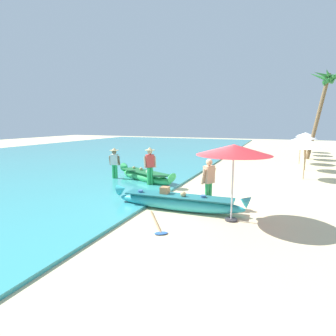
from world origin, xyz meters
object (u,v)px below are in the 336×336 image
object	(u,v)px
boat_cyan_foreground	(178,202)
person_vendor_hatted	(150,164)
palm_tree_mid_cluster	(326,86)
person_tourist_customer	(209,180)
paddle	(157,225)
boat_green_midground	(145,176)
person_vendor_assistant	(114,162)
patio_umbrella_large	(234,150)

from	to	relation	value
boat_cyan_foreground	person_vendor_hatted	xyz separation A→B (m)	(-2.32, 2.63, 0.76)
person_vendor_hatted	palm_tree_mid_cluster	bearing A→B (deg)	57.81
person_vendor_hatted	person_tourist_customer	world-z (taller)	person_vendor_hatted
boat_cyan_foreground	paddle	xyz separation A→B (m)	(-0.05, -1.53, -0.25)
boat_green_midground	person_vendor_hatted	bearing A→B (deg)	-51.05
person_vendor_assistant	boat_cyan_foreground	bearing A→B (deg)	-35.03
palm_tree_mid_cluster	paddle	world-z (taller)	palm_tree_mid_cluster
patio_umbrella_large	palm_tree_mid_cluster	world-z (taller)	palm_tree_mid_cluster
boat_cyan_foreground	boat_green_midground	bearing A→B (deg)	130.84
boat_cyan_foreground	person_vendor_hatted	size ratio (longest dim) A/B	2.58
boat_green_midground	person_vendor_assistant	size ratio (longest dim) A/B	2.32
person_vendor_hatted	paddle	size ratio (longest dim) A/B	1.10
boat_cyan_foreground	palm_tree_mid_cluster	world-z (taller)	palm_tree_mid_cluster
person_tourist_customer	person_vendor_assistant	distance (m)	5.99
boat_green_midground	person_vendor_hatted	xyz separation A→B (m)	(0.64, -0.79, 0.76)
boat_green_midground	person_vendor_assistant	distance (m)	1.75
boat_cyan_foreground	patio_umbrella_large	xyz separation A→B (m)	(1.80, -0.31, 1.83)
person_vendor_hatted	patio_umbrella_large	size ratio (longest dim) A/B	0.79
paddle	person_vendor_hatted	bearing A→B (deg)	118.56
boat_cyan_foreground	person_vendor_assistant	bearing A→B (deg)	144.97
person_vendor_hatted	person_tourist_customer	xyz separation A→B (m)	(3.17, -1.96, -0.09)
boat_cyan_foreground	person_vendor_assistant	distance (m)	5.62
palm_tree_mid_cluster	paddle	bearing A→B (deg)	-109.17
person_vendor_hatted	person_tourist_customer	bearing A→B (deg)	-31.69
paddle	palm_tree_mid_cluster	bearing A→B (deg)	70.83
person_vendor_assistant	palm_tree_mid_cluster	size ratio (longest dim) A/B	0.24
person_vendor_assistant	person_tourist_customer	bearing A→B (deg)	-25.02
boat_green_midground	palm_tree_mid_cluster	xyz separation A→B (m)	(8.93, 12.38, 5.24)
person_tourist_customer	person_vendor_assistant	xyz separation A→B (m)	(-5.43, 2.53, -0.00)
boat_cyan_foreground	person_vendor_hatted	world-z (taller)	person_vendor_hatted
paddle	person_tourist_customer	bearing A→B (deg)	67.55
paddle	boat_cyan_foreground	bearing A→B (deg)	87.97
boat_green_midground	boat_cyan_foreground	bearing A→B (deg)	-49.16
person_tourist_customer	palm_tree_mid_cluster	bearing A→B (deg)	71.31
patio_umbrella_large	paddle	distance (m)	3.04
palm_tree_mid_cluster	person_tourist_customer	bearing A→B (deg)	-108.69
boat_cyan_foreground	palm_tree_mid_cluster	size ratio (longest dim) A/B	0.68
patio_umbrella_large	palm_tree_mid_cluster	xyz separation A→B (m)	(4.17, 16.12, 3.42)
boat_green_midground	person_tourist_customer	world-z (taller)	person_tourist_customer
person_vendor_hatted	person_vendor_assistant	size ratio (longest dim) A/B	1.10
person_vendor_hatted	person_vendor_assistant	bearing A→B (deg)	165.72
person_vendor_hatted	palm_tree_mid_cluster	distance (m)	16.20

